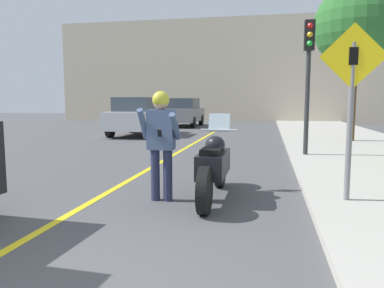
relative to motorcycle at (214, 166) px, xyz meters
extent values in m
cube|color=yellow|center=(-1.79, 2.42, -0.51)|extent=(0.12, 36.00, 0.01)
cube|color=beige|center=(-1.19, 22.42, 3.25)|extent=(28.00, 1.20, 7.53)
cylinder|color=black|center=(0.00, -0.85, -0.19)|extent=(0.14, 0.66, 0.66)
cylinder|color=black|center=(0.00, 0.83, -0.19)|extent=(0.14, 0.66, 0.66)
cube|color=black|center=(0.00, -0.01, 0.04)|extent=(0.40, 1.15, 0.36)
sphere|color=black|center=(0.00, 0.15, 0.30)|extent=(0.32, 0.32, 0.32)
cube|color=black|center=(0.00, -0.27, 0.26)|extent=(0.28, 0.48, 0.10)
cylinder|color=silver|center=(0.00, 0.57, 0.52)|extent=(0.62, 0.03, 0.03)
cube|color=silver|center=(0.00, 0.64, 0.64)|extent=(0.36, 0.12, 0.31)
cylinder|color=#282D4C|center=(-0.87, -0.27, -0.12)|extent=(0.14, 0.14, 0.79)
cylinder|color=#282D4C|center=(-0.67, -0.27, -0.12)|extent=(0.14, 0.14, 0.79)
cube|color=slate|center=(-0.77, -0.27, 0.58)|extent=(0.40, 0.22, 0.61)
cylinder|color=slate|center=(-1.02, -0.37, 0.67)|extent=(0.09, 0.37, 0.47)
cylinder|color=slate|center=(-0.52, -0.39, 0.64)|extent=(0.09, 0.43, 0.43)
sphere|color=tan|center=(-0.77, -0.27, 0.98)|extent=(0.22, 0.22, 0.22)
sphere|color=gold|center=(-0.77, -0.27, 1.03)|extent=(0.26, 0.26, 0.26)
cube|color=black|center=(-0.71, -0.55, 0.55)|extent=(0.06, 0.05, 0.11)
cylinder|color=slate|center=(1.95, -0.10, 0.71)|extent=(0.08, 0.08, 2.22)
cube|color=yellow|center=(1.95, -0.12, 1.63)|extent=(0.91, 0.02, 0.91)
cube|color=black|center=(1.95, -0.13, 1.63)|extent=(0.12, 0.01, 0.24)
cylinder|color=#2D2D30|center=(1.81, 4.57, 1.33)|extent=(0.12, 0.12, 3.47)
cube|color=black|center=(1.81, 4.55, 2.69)|extent=(0.26, 0.22, 0.76)
sphere|color=red|center=(1.81, 4.43, 2.91)|extent=(0.14, 0.14, 0.14)
sphere|color=gold|center=(1.81, 4.43, 2.69)|extent=(0.14, 0.14, 0.14)
sphere|color=green|center=(1.81, 4.43, 2.47)|extent=(0.14, 0.14, 0.14)
cylinder|color=brown|center=(3.74, 8.49, 1.10)|extent=(0.24, 0.24, 3.01)
sphere|color=#2D6B2D|center=(3.74, 8.49, 3.61)|extent=(2.88, 2.88, 2.88)
cylinder|color=black|center=(-5.65, 11.49, -0.20)|extent=(0.22, 0.64, 0.64)
cylinder|color=black|center=(-4.00, 11.49, -0.20)|extent=(0.22, 0.64, 0.64)
cylinder|color=black|center=(-5.65, 8.89, -0.20)|extent=(0.22, 0.64, 0.64)
cylinder|color=black|center=(-4.00, 8.89, -0.20)|extent=(0.22, 0.64, 0.64)
cube|color=silver|center=(-4.83, 10.19, 0.18)|extent=(1.80, 4.20, 0.76)
cube|color=#38424C|center=(-4.83, 10.02, 0.86)|extent=(1.58, 2.18, 0.60)
cylinder|color=black|center=(-4.99, 17.62, -0.20)|extent=(0.22, 0.64, 0.64)
cylinder|color=black|center=(-3.34, 17.62, -0.20)|extent=(0.22, 0.64, 0.64)
cylinder|color=black|center=(-4.99, 15.01, -0.20)|extent=(0.22, 0.64, 0.64)
cylinder|color=black|center=(-3.34, 15.01, -0.20)|extent=(0.22, 0.64, 0.64)
cube|color=gray|center=(-4.17, 16.32, 0.18)|extent=(1.80, 4.20, 0.76)
cube|color=#38424C|center=(-4.17, 16.15, 0.86)|extent=(1.58, 2.18, 0.60)
camera|label=1|loc=(0.81, -5.71, 1.01)|focal=35.00mm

